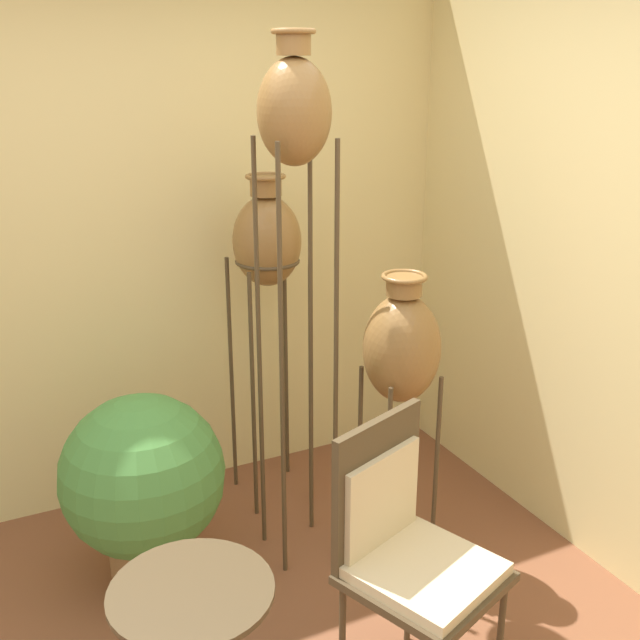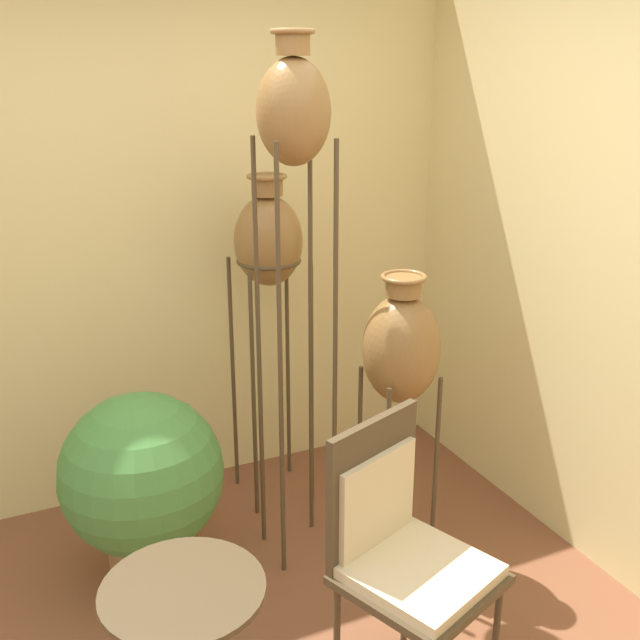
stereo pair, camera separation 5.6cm
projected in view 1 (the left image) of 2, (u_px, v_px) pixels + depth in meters
name	position (u px, v px, depth m)	size (l,w,h in m)	color
wall_back	(117.00, 236.00, 3.51)	(7.39, 0.06, 2.70)	beige
vase_stand_tall	(294.00, 130.00, 2.84)	(0.29, 0.29, 2.24)	#473823
vase_stand_medium	(267.00, 245.00, 3.48)	(0.32, 0.32, 1.64)	#473823
vase_stand_short	(402.00, 349.00, 3.14)	(0.33, 0.33, 1.31)	#473823
chair	(406.00, 543.00, 2.51)	(0.58, 0.59, 1.01)	#473823
potted_plant	(144.00, 483.00, 3.07)	(0.67, 0.67, 0.86)	olive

